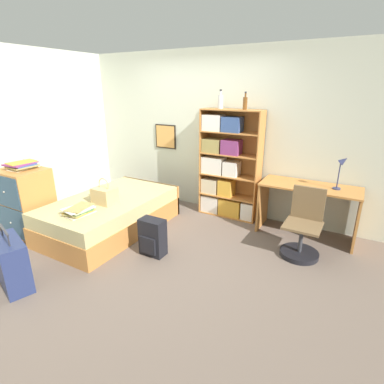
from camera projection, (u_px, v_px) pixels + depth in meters
ground_plane at (152, 241)px, 4.15m from camera, size 14.00×14.00×0.00m
wall_back at (205, 132)px, 5.00m from camera, size 10.00×0.09×2.60m
wall_left at (34, 135)px, 4.78m from camera, size 0.06×10.00×2.60m
bed at (112, 214)px, 4.44m from camera, size 1.16×1.97×0.49m
handbag at (105, 195)px, 4.13m from camera, size 0.30×0.24×0.36m
book_stack_on_bed at (79, 210)px, 3.79m from camera, size 0.33×0.40×0.10m
suitcase at (12, 263)px, 3.14m from camera, size 0.62×0.41×0.67m
dresser at (26, 201)px, 4.28m from camera, size 0.65×0.55×0.94m
magazine_pile_on_dresser at (22, 165)px, 4.13m from camera, size 0.34×0.40×0.10m
bookcase at (225, 170)px, 4.79m from camera, size 0.96×0.31×1.71m
bottle_green at (220, 101)px, 4.53m from camera, size 0.08×0.08×0.28m
bottle_brown at (245, 103)px, 4.29m from camera, size 0.06×0.06×0.25m
desk at (308, 201)px, 4.15m from camera, size 1.30×0.55×0.75m
desk_lamp at (342, 166)px, 3.83m from camera, size 0.15×0.10×0.46m
desk_chair at (302, 235)px, 3.74m from camera, size 0.48×0.48×0.86m
backpack at (153, 237)px, 3.75m from camera, size 0.32×0.22×0.48m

